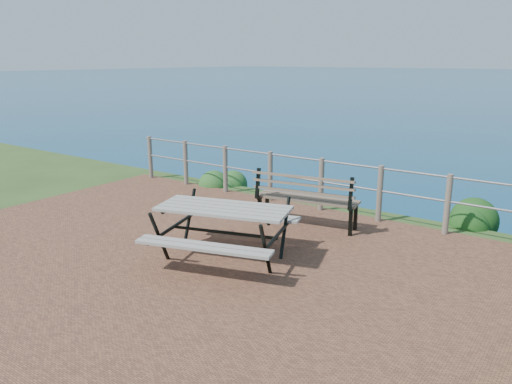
# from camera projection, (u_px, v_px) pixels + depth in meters

# --- Properties ---
(ground) EXTENTS (10.00, 7.00, 0.12)m
(ground) POSITION_uv_depth(u_px,v_px,m) (204.00, 270.00, 6.83)
(ground) COLOR brown
(ground) RESTS_ON ground
(safety_railing) EXTENTS (9.40, 0.10, 1.00)m
(safety_railing) POSITION_uv_depth(u_px,v_px,m) (321.00, 182.00, 9.32)
(safety_railing) COLOR #6B5B4C
(safety_railing) RESTS_ON ground
(picnic_table) EXTENTS (1.98, 1.54, 0.78)m
(picnic_table) POSITION_uv_depth(u_px,v_px,m) (224.00, 227.00, 7.03)
(picnic_table) COLOR gray
(picnic_table) RESTS_ON ground
(park_bench) EXTENTS (1.80, 0.74, 0.98)m
(park_bench) POSITION_uv_depth(u_px,v_px,m) (307.00, 190.00, 8.41)
(park_bench) COLOR brown
(park_bench) RESTS_ON ground
(shrub_lip_west) EXTENTS (0.76, 0.76, 0.49)m
(shrub_lip_west) POSITION_uv_depth(u_px,v_px,m) (224.00, 185.00, 11.43)
(shrub_lip_west) COLOR #25521E
(shrub_lip_west) RESTS_ON ground
(shrub_lip_east) EXTENTS (0.87, 0.87, 0.65)m
(shrub_lip_east) POSITION_uv_depth(u_px,v_px,m) (472.00, 226.00, 8.63)
(shrub_lip_east) COLOR #194414
(shrub_lip_east) RESTS_ON ground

